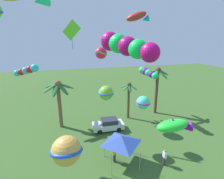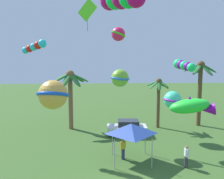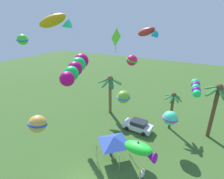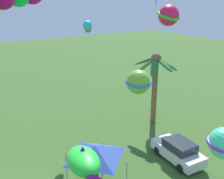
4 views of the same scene
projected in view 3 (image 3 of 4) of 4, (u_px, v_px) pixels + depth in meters
name	position (u px, v px, depth m)	size (l,w,h in m)	color
palm_tree_0	(173.00, 102.00, 22.45)	(2.52, 2.53, 5.41)	brown
palm_tree_1	(110.00, 85.00, 26.39)	(3.89, 3.69, 6.32)	brown
palm_tree_2	(216.00, 100.00, 20.31)	(3.58, 3.33, 7.26)	brown
parked_car_0	(138.00, 125.00, 23.16)	(3.97, 1.88, 1.51)	silver
spectator_0	(111.00, 149.00, 18.78)	(0.44, 0.43, 1.59)	#2D3351
spectator_1	(142.00, 176.00, 15.49)	(0.26, 0.55, 1.59)	#38383D
festival_tent	(114.00, 140.00, 17.66)	(2.86, 2.86, 2.85)	#9E9EA3
kite_diamond_0	(116.00, 38.00, 21.20)	(1.89, 1.11, 3.02)	#64E826
kite_tube_1	(76.00, 68.00, 12.17)	(2.20, 3.98, 1.54)	#C80A71
kite_tube_2	(196.00, 87.00, 19.69)	(1.36, 3.85, 1.22)	#1EE96A
kite_fish_3	(140.00, 149.00, 13.35)	(3.06, 1.80, 1.32)	#26E836
kite_ball_4	(170.00, 118.00, 19.32)	(2.17, 2.17, 1.65)	#46F1B1
kite_fish_5	(147.00, 32.00, 14.62)	(2.26, 1.60, 1.19)	#BA2E29
kite_ball_6	(132.00, 60.00, 19.65)	(1.53, 1.55, 1.25)	#ED1C57
kite_ball_7	(23.00, 40.00, 14.89)	(1.41, 1.41, 0.91)	#39EA32
kite_fish_8	(54.00, 21.00, 16.44)	(3.54, 2.58, 1.94)	gold
kite_ball_9	(38.00, 124.00, 14.46)	(1.89, 1.88, 1.50)	gold
kite_tube_10	(75.00, 67.00, 21.72)	(2.25, 1.48, 1.15)	#27D3EB
kite_ball_11	(123.00, 97.00, 19.36)	(2.19, 2.18, 1.49)	#77BC32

